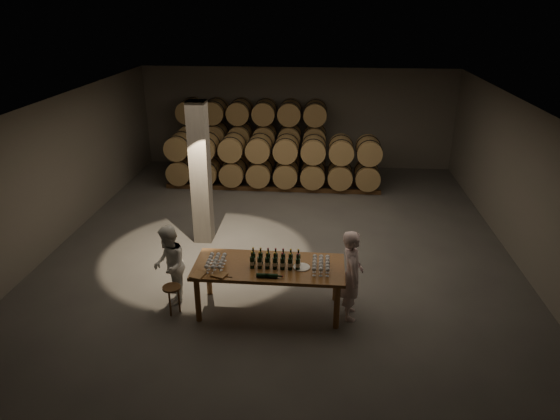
# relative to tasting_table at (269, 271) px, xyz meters

# --- Properties ---
(room) EXTENTS (12.00, 12.00, 12.00)m
(room) POSITION_rel_tasting_table_xyz_m (-1.80, 2.70, 0.80)
(room) COLOR #53504E
(room) RESTS_ON ground
(tasting_table) EXTENTS (2.60, 1.10, 0.90)m
(tasting_table) POSITION_rel_tasting_table_xyz_m (0.00, 0.00, 0.00)
(tasting_table) COLOR brown
(tasting_table) RESTS_ON ground
(barrel_stack_back) EXTENTS (4.70, 0.95, 2.31)m
(barrel_stack_back) POSITION_rel_tasting_table_xyz_m (-1.35, 7.70, 0.40)
(barrel_stack_back) COLOR brown
(barrel_stack_back) RESTS_ON ground
(barrel_stack_front) EXTENTS (6.26, 0.95, 1.57)m
(barrel_stack_front) POSITION_rel_tasting_table_xyz_m (-0.57, 6.30, 0.03)
(barrel_stack_front) COLOR brown
(barrel_stack_front) RESTS_ON ground
(bottle_cluster) EXTENTS (0.86, 0.23, 0.31)m
(bottle_cluster) POSITION_rel_tasting_table_xyz_m (0.11, -0.03, 0.22)
(bottle_cluster) COLOR black
(bottle_cluster) RESTS_ON tasting_table
(lying_bottles) EXTENTS (0.44, 0.07, 0.07)m
(lying_bottles) POSITION_rel_tasting_table_xyz_m (0.02, -0.41, 0.14)
(lying_bottles) COLOR black
(lying_bottles) RESTS_ON tasting_table
(glass_cluster_left) EXTENTS (0.30, 0.52, 0.16)m
(glass_cluster_left) POSITION_rel_tasting_table_xyz_m (-0.90, -0.13, 0.22)
(glass_cluster_left) COLOR silver
(glass_cluster_left) RESTS_ON tasting_table
(glass_cluster_right) EXTENTS (0.30, 0.52, 0.16)m
(glass_cluster_right) POSITION_rel_tasting_table_xyz_m (0.89, -0.06, 0.22)
(glass_cluster_right) COLOR silver
(glass_cluster_right) RESTS_ON tasting_table
(plate) EXTENTS (0.29, 0.29, 0.02)m
(plate) POSITION_rel_tasting_table_xyz_m (0.57, -0.02, 0.11)
(plate) COLOR white
(plate) RESTS_ON tasting_table
(notebook_near) EXTENTS (0.29, 0.26, 0.03)m
(notebook_near) POSITION_rel_tasting_table_xyz_m (-0.79, -0.41, 0.12)
(notebook_near) COLOR olive
(notebook_near) RESTS_ON tasting_table
(notebook_corner) EXTENTS (0.25, 0.29, 0.02)m
(notebook_corner) POSITION_rel_tasting_table_xyz_m (-1.14, -0.44, 0.12)
(notebook_corner) COLOR olive
(notebook_corner) RESTS_ON tasting_table
(pen) EXTENTS (0.15, 0.02, 0.01)m
(pen) POSITION_rel_tasting_table_xyz_m (-0.63, -0.45, 0.11)
(pen) COLOR black
(pen) RESTS_ON tasting_table
(stool) EXTENTS (0.32, 0.32, 0.53)m
(stool) POSITION_rel_tasting_table_xyz_m (-1.68, -0.24, -0.36)
(stool) COLOR brown
(stool) RESTS_ON ground
(person_man) EXTENTS (0.42, 0.61, 1.64)m
(person_man) POSITION_rel_tasting_table_xyz_m (1.42, -0.06, 0.02)
(person_man) COLOR white
(person_man) RESTS_ON ground
(person_woman) EXTENTS (0.74, 0.85, 1.49)m
(person_woman) POSITION_rel_tasting_table_xyz_m (-1.81, 0.13, -0.05)
(person_woman) COLOR white
(person_woman) RESTS_ON ground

